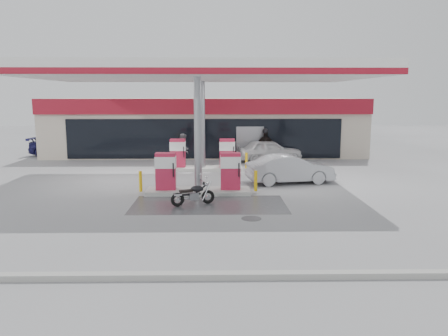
% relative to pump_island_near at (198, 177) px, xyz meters
% --- Properties ---
extents(ground, '(90.00, 90.00, 0.00)m').
position_rel_pump_island_near_xyz_m(ground, '(0.00, -2.00, -0.71)').
color(ground, gray).
rests_on(ground, ground).
extents(wet_patch, '(6.00, 3.00, 0.00)m').
position_rel_pump_island_near_xyz_m(wet_patch, '(0.50, -2.00, -0.71)').
color(wet_patch, '#4C4C4F').
rests_on(wet_patch, ground).
extents(drain_cover, '(0.70, 0.70, 0.01)m').
position_rel_pump_island_near_xyz_m(drain_cover, '(2.00, -4.00, -0.71)').
color(drain_cover, '#38383A').
rests_on(drain_cover, ground).
extents(kerb, '(28.00, 0.25, 0.15)m').
position_rel_pump_island_near_xyz_m(kerb, '(0.00, -9.00, -0.64)').
color(kerb, gray).
rests_on(kerb, ground).
extents(store_building, '(22.00, 8.22, 4.00)m').
position_rel_pump_island_near_xyz_m(store_building, '(0.01, 13.94, 1.30)').
color(store_building, beige).
rests_on(store_building, ground).
extents(canopy, '(16.00, 10.02, 5.51)m').
position_rel_pump_island_near_xyz_m(canopy, '(0.00, 3.00, 4.56)').
color(canopy, silver).
rests_on(canopy, ground).
extents(pump_island_near, '(5.14, 1.30, 1.78)m').
position_rel_pump_island_near_xyz_m(pump_island_near, '(0.00, 0.00, 0.00)').
color(pump_island_near, '#9E9E99').
rests_on(pump_island_near, ground).
extents(pump_island_far, '(5.14, 1.30, 1.78)m').
position_rel_pump_island_near_xyz_m(pump_island_far, '(0.00, 6.00, 0.00)').
color(pump_island_far, '#9E9E99').
rests_on(pump_island_far, ground).
extents(parked_motorcycle, '(1.71, 0.87, 0.92)m').
position_rel_pump_island_near_xyz_m(parked_motorcycle, '(-0.10, -2.04, -0.30)').
color(parked_motorcycle, black).
rests_on(parked_motorcycle, ground).
extents(sedan_white, '(4.39, 2.27, 1.43)m').
position_rel_pump_island_near_xyz_m(sedan_white, '(4.19, 9.20, 0.00)').
color(sedan_white, silver).
rests_on(sedan_white, ground).
extents(attendant, '(1.08, 1.19, 1.99)m').
position_rel_pump_island_near_xyz_m(attendant, '(-1.14, 7.00, 0.29)').
color(attendant, '#535358').
rests_on(attendant, ground).
extents(hatchback_silver, '(4.37, 2.16, 1.38)m').
position_rel_pump_island_near_xyz_m(hatchback_silver, '(4.37, 2.20, -0.02)').
color(hatchback_silver, '#A7A9AF').
rests_on(hatchback_silver, ground).
extents(parked_car_left, '(4.73, 2.33, 1.32)m').
position_rel_pump_island_near_xyz_m(parked_car_left, '(-10.00, 12.00, -0.05)').
color(parked_car_left, '#161444').
rests_on(parked_car_left, ground).
extents(biker_walking, '(1.20, 0.56, 2.00)m').
position_rel_pump_island_near_xyz_m(biker_walking, '(3.94, 9.33, 0.29)').
color(biker_walking, black).
rests_on(biker_walking, ground).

